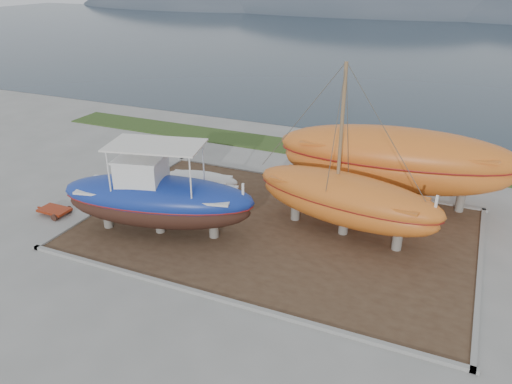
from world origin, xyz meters
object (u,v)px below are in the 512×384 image
at_px(blue_caique, 157,189).
at_px(white_dinghy, 200,184).
at_px(orange_bare_hull, 393,167).
at_px(orange_sailboat, 349,154).
at_px(red_trailer, 55,212).

height_order(blue_caique, white_dinghy, blue_caique).
bearing_deg(orange_bare_hull, orange_sailboat, -112.99).
bearing_deg(white_dinghy, orange_sailboat, -14.56).
xyz_separation_m(orange_sailboat, red_trailer, (-13.96, -4.00, -3.87)).
distance_m(white_dinghy, red_trailer, 7.58).
bearing_deg(blue_caique, white_dinghy, 80.84).
xyz_separation_m(blue_caique, white_dinghy, (-0.33, 4.38, -1.55)).
height_order(blue_caique, orange_sailboat, orange_sailboat).
distance_m(blue_caique, orange_bare_hull, 12.15).
relative_size(white_dinghy, orange_sailboat, 0.48).
height_order(blue_caique, orange_bare_hull, blue_caique).
relative_size(orange_sailboat, red_trailer, 3.90).
bearing_deg(blue_caique, orange_sailboat, 9.59).
distance_m(orange_bare_hull, red_trailer, 17.58).
relative_size(blue_caique, orange_sailboat, 1.01).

